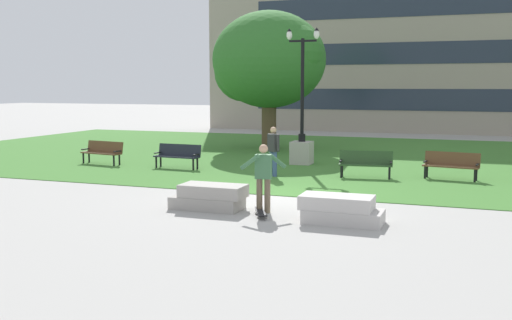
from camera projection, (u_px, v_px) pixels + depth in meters
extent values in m
plane|color=#A3A09B|center=(277.00, 196.00, 17.12)|extent=(140.00, 140.00, 0.00)
cube|color=#3D752D|center=(347.00, 157.00, 26.44)|extent=(40.00, 20.00, 0.02)
cube|color=#9E9991|center=(207.00, 203.00, 15.33)|extent=(1.80, 0.90, 0.32)
cube|color=#A6A098|center=(213.00, 191.00, 15.24)|extent=(1.66, 0.83, 0.32)
cube|color=#BCB7B2|center=(343.00, 216.00, 13.73)|extent=(1.80, 0.90, 0.32)
cube|color=beige|center=(337.00, 202.00, 13.74)|extent=(1.66, 0.83, 0.32)
cylinder|color=brown|center=(267.00, 196.00, 14.82)|extent=(0.15, 0.15, 0.86)
cylinder|color=brown|center=(259.00, 195.00, 14.86)|extent=(0.15, 0.15, 0.86)
cube|color=#3D7047|center=(263.00, 167.00, 14.75)|extent=(0.43, 0.30, 0.60)
cylinder|color=#3D7047|center=(277.00, 160.00, 14.89)|extent=(0.51, 0.18, 0.41)
cylinder|color=#3D7047|center=(250.00, 162.00, 14.58)|extent=(0.51, 0.18, 0.41)
sphere|color=tan|center=(263.00, 149.00, 14.70)|extent=(0.22, 0.22, 0.22)
cube|color=black|center=(261.00, 213.00, 14.48)|extent=(0.53, 0.81, 0.02)
cube|color=black|center=(263.00, 216.00, 14.03)|extent=(0.23, 0.19, 0.06)
cube|color=black|center=(259.00, 208.00, 14.92)|extent=(0.23, 0.19, 0.06)
cylinder|color=silver|center=(267.00, 217.00, 14.28)|extent=(0.05, 0.06, 0.06)
cylinder|color=silver|center=(257.00, 217.00, 14.26)|extent=(0.05, 0.06, 0.06)
cylinder|color=silver|center=(264.00, 213.00, 14.71)|extent=(0.05, 0.06, 0.06)
cylinder|color=silver|center=(256.00, 213.00, 14.69)|extent=(0.05, 0.06, 0.06)
cube|color=brown|center=(451.00, 167.00, 19.91)|extent=(1.84, 0.69, 0.05)
cube|color=brown|center=(452.00, 159.00, 20.10)|extent=(1.80, 0.38, 0.46)
cube|color=black|center=(425.00, 161.00, 20.29)|extent=(0.12, 0.40, 0.04)
cube|color=black|center=(477.00, 165.00, 19.50)|extent=(0.12, 0.40, 0.04)
cylinder|color=black|center=(425.00, 172.00, 20.17)|extent=(0.07, 0.07, 0.41)
cylinder|color=black|center=(475.00, 176.00, 19.42)|extent=(0.07, 0.07, 0.41)
cylinder|color=black|center=(427.00, 171.00, 20.45)|extent=(0.07, 0.07, 0.41)
cylinder|color=black|center=(476.00, 174.00, 19.70)|extent=(0.07, 0.07, 0.41)
cube|color=#1E232D|center=(177.00, 157.00, 22.60)|extent=(1.82, 0.53, 0.05)
cube|color=#1E232D|center=(180.00, 150.00, 22.80)|extent=(1.80, 0.21, 0.46)
cube|color=black|center=(157.00, 153.00, 22.91)|extent=(0.08, 0.40, 0.04)
cube|color=black|center=(196.00, 155.00, 22.26)|extent=(0.08, 0.40, 0.04)
cylinder|color=black|center=(156.00, 162.00, 22.79)|extent=(0.07, 0.07, 0.41)
cylinder|color=black|center=(193.00, 164.00, 22.18)|extent=(0.07, 0.07, 0.41)
cylinder|color=black|center=(161.00, 161.00, 23.08)|extent=(0.07, 0.07, 0.41)
cylinder|color=black|center=(197.00, 163.00, 22.47)|extent=(0.07, 0.07, 0.41)
cube|color=#284723|center=(366.00, 165.00, 20.29)|extent=(1.84, 0.64, 0.05)
cube|color=#284723|center=(366.00, 157.00, 20.51)|extent=(1.80, 0.33, 0.46)
cube|color=black|center=(341.00, 161.00, 20.47)|extent=(0.11, 0.40, 0.04)
cube|color=black|center=(391.00, 162.00, 20.09)|extent=(0.11, 0.40, 0.04)
cylinder|color=black|center=(341.00, 172.00, 20.35)|extent=(0.07, 0.07, 0.41)
cylinder|color=black|center=(389.00, 173.00, 19.99)|extent=(0.07, 0.07, 0.41)
cylinder|color=black|center=(342.00, 170.00, 20.66)|extent=(0.07, 0.07, 0.41)
cylinder|color=black|center=(390.00, 172.00, 20.30)|extent=(0.07, 0.07, 0.41)
cube|color=brown|center=(101.00, 153.00, 23.79)|extent=(1.85, 0.70, 0.05)
cube|color=brown|center=(105.00, 147.00, 23.98)|extent=(1.80, 0.39, 0.46)
cube|color=black|center=(85.00, 149.00, 24.17)|extent=(0.12, 0.40, 0.04)
cube|color=black|center=(117.00, 151.00, 23.38)|extent=(0.12, 0.40, 0.04)
cylinder|color=black|center=(83.00, 158.00, 24.06)|extent=(0.07, 0.07, 0.41)
cylinder|color=black|center=(114.00, 161.00, 23.30)|extent=(0.07, 0.07, 0.41)
cylinder|color=black|center=(89.00, 157.00, 24.34)|extent=(0.07, 0.07, 0.41)
cylinder|color=black|center=(119.00, 160.00, 23.58)|extent=(0.07, 0.07, 0.41)
cube|color=#ADA89E|center=(302.00, 153.00, 23.87)|extent=(0.80, 0.80, 0.90)
cylinder|color=black|center=(302.00, 138.00, 23.80)|extent=(0.28, 0.28, 0.30)
cylinder|color=black|center=(302.00, 90.00, 23.56)|extent=(0.14, 0.14, 4.04)
cube|color=black|center=(303.00, 41.00, 23.32)|extent=(1.10, 0.08, 0.08)
ellipsoid|color=white|center=(289.00, 35.00, 23.48)|extent=(0.22, 0.22, 0.36)
cone|color=black|center=(289.00, 30.00, 23.45)|extent=(0.20, 0.20, 0.13)
ellipsoid|color=white|center=(317.00, 34.00, 23.11)|extent=(0.22, 0.22, 0.36)
cone|color=black|center=(317.00, 29.00, 23.08)|extent=(0.20, 0.20, 0.13)
cylinder|color=brown|center=(269.00, 120.00, 29.36)|extent=(0.72, 0.72, 2.84)
ellipsoid|color=#2D6B28|center=(269.00, 60.00, 29.00)|extent=(5.51, 5.51, 4.68)
sphere|color=#2D6B28|center=(244.00, 72.00, 30.09)|extent=(3.03, 3.03, 3.03)
sphere|color=#2D6B28|center=(293.00, 53.00, 27.98)|extent=(2.75, 2.75, 2.75)
cylinder|color=#384C7A|center=(275.00, 164.00, 20.59)|extent=(0.15, 0.15, 0.86)
cylinder|color=#384C7A|center=(272.00, 163.00, 20.76)|extent=(0.15, 0.15, 0.86)
cube|color=#2D2D30|center=(273.00, 143.00, 20.58)|extent=(0.46, 0.44, 0.60)
cylinder|color=#2D2D30|center=(278.00, 143.00, 20.38)|extent=(0.18, 0.17, 0.56)
cylinder|color=#2D2D30|center=(269.00, 142.00, 20.78)|extent=(0.18, 0.17, 0.56)
sphere|color=tan|center=(273.00, 130.00, 20.53)|extent=(0.22, 0.22, 0.22)
cube|color=gray|center=(427.00, 30.00, 38.42)|extent=(30.15, 1.00, 13.26)
cube|color=#232D3D|center=(424.00, 100.00, 38.49)|extent=(22.61, 0.03, 1.40)
cube|color=#232D3D|center=(425.00, 53.00, 38.12)|extent=(22.61, 0.03, 1.40)
cube|color=#232D3D|center=(427.00, 4.00, 37.74)|extent=(22.61, 0.03, 1.40)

